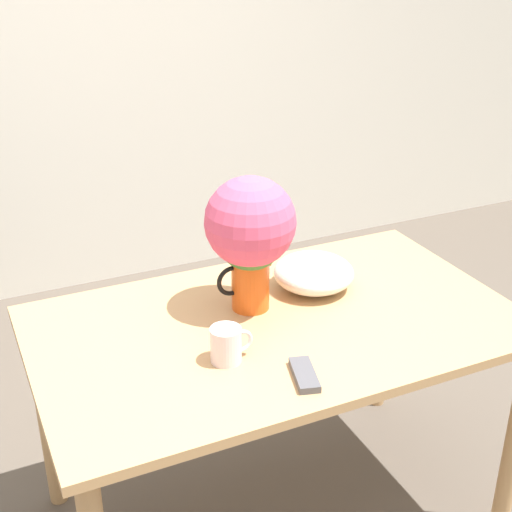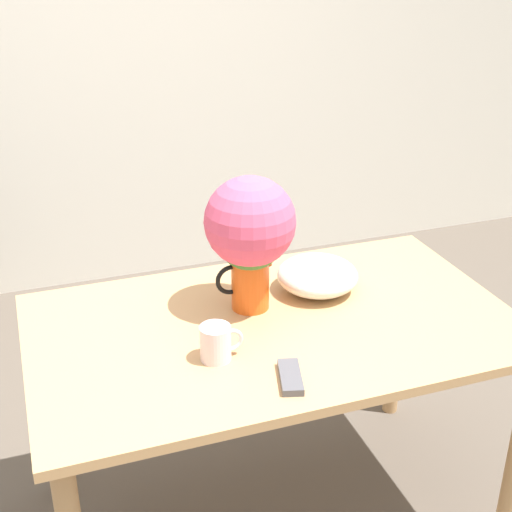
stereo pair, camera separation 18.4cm
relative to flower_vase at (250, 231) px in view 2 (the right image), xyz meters
name	(u,v)px [view 2 (the right image)]	position (x,y,z in m)	size (l,w,h in m)	color
wall_back	(104,41)	(-0.12, 1.89, 0.28)	(8.00, 0.05, 2.60)	silver
table	(274,350)	(0.04, -0.11, -0.36)	(1.45, 0.86, 0.76)	tan
flower_vase	(250,231)	(0.00, 0.00, 0.00)	(0.27, 0.27, 0.42)	#E05619
coffee_mug	(217,343)	(-0.18, -0.24, -0.21)	(0.12, 0.09, 0.10)	silver
white_bowl	(317,275)	(0.24, 0.03, -0.20)	(0.26, 0.26, 0.11)	silver
remote_control	(290,377)	(-0.03, -0.40, -0.25)	(0.09, 0.16, 0.02)	#4C4C51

